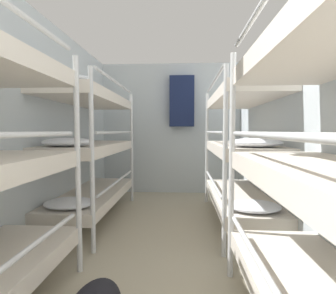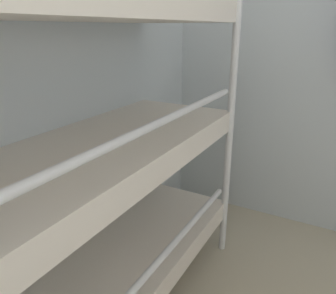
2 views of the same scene
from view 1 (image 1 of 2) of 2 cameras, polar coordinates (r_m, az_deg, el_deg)
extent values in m
cube|color=silver|center=(2.70, -31.07, 3.79)|extent=(0.06, 5.35, 2.38)
cube|color=silver|center=(2.47, 28.75, 3.93)|extent=(0.06, 5.35, 2.38)
cube|color=silver|center=(4.88, 0.62, 3.96)|extent=(2.64, 0.06, 2.38)
cylinder|color=silver|center=(2.23, -19.04, -3.95)|extent=(0.04, 0.04, 1.74)
cylinder|color=silver|center=(2.10, 13.70, -4.33)|extent=(0.04, 0.04, 1.74)
cylinder|color=silver|center=(1.34, 21.28, -25.54)|extent=(0.03, 1.61, 0.03)
cylinder|color=silver|center=(1.18, 21.96, 2.31)|extent=(0.03, 1.61, 0.03)
cylinder|color=silver|center=(2.54, -16.21, -3.02)|extent=(0.04, 0.04, 1.74)
cylinder|color=silver|center=(4.32, -7.94, -0.25)|extent=(0.04, 0.04, 1.74)
cube|color=silver|center=(3.60, -15.97, -10.23)|extent=(0.65, 1.90, 0.12)
ellipsoid|color=white|center=(2.94, -20.68, -11.34)|extent=(0.52, 0.40, 0.09)
cylinder|color=silver|center=(3.47, -10.92, -7.29)|extent=(0.03, 1.61, 0.03)
cube|color=silver|center=(3.51, -16.14, -0.21)|extent=(0.65, 1.90, 0.12)
ellipsoid|color=white|center=(2.85, -20.96, 1.00)|extent=(0.52, 0.40, 0.09)
cylinder|color=silver|center=(3.41, -11.05, 3.15)|extent=(0.03, 1.61, 0.03)
cube|color=silver|center=(3.53, -16.32, 10.04)|extent=(0.65, 1.90, 0.12)
ellipsoid|color=white|center=(2.89, -21.24, 13.55)|extent=(0.52, 0.40, 0.09)
cylinder|color=silver|center=(3.46, -11.17, 13.61)|extent=(0.03, 1.61, 0.03)
cylinder|color=silver|center=(2.42, 12.31, -3.27)|extent=(0.04, 0.04, 1.74)
cylinder|color=silver|center=(4.25, 8.45, -0.31)|extent=(0.04, 0.04, 1.74)
cube|color=silver|center=(3.48, 15.16, -10.72)|extent=(0.65, 1.90, 0.12)
ellipsoid|color=white|center=(2.78, 18.23, -12.12)|extent=(0.52, 0.40, 0.09)
cylinder|color=silver|center=(3.38, 9.78, -7.55)|extent=(0.03, 1.61, 0.03)
cube|color=silver|center=(3.38, 15.33, -0.33)|extent=(0.65, 1.90, 0.12)
ellipsoid|color=white|center=(2.69, 18.49, 0.91)|extent=(0.52, 0.40, 0.09)
cylinder|color=silver|center=(3.32, 9.90, 3.15)|extent=(0.03, 1.61, 0.03)
cube|color=silver|center=(3.40, 15.51, 10.31)|extent=(0.65, 1.90, 0.12)
ellipsoid|color=white|center=(2.73, 18.76, 14.20)|extent=(0.52, 0.40, 0.09)
cylinder|color=silver|center=(3.38, 10.01, 13.88)|extent=(0.03, 1.61, 0.03)
cube|color=#192347|center=(4.75, 3.03, 9.91)|extent=(0.44, 0.12, 0.90)
camera|label=2|loc=(2.38, -2.34, 11.27)|focal=35.00mm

